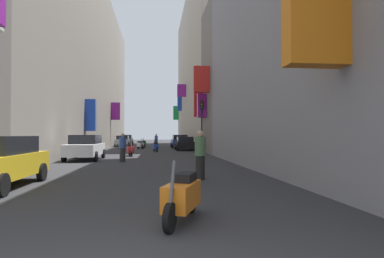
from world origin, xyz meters
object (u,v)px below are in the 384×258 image
scooter_red (130,150)px  parked_car_black (185,143)px  pedestrian_near_right (123,148)px  parked_car_grey (127,140)px  scooter_orange (182,196)px  parked_car_white (85,147)px  scooter_white (140,145)px  pedestrian_near_left (200,155)px  scooter_blue (156,147)px  parked_car_blue (180,141)px  pedestrian_crossing (156,141)px  scooter_green (144,144)px  traffic_light_near_corner (202,117)px  parked_car_silver (123,141)px

scooter_red → parked_car_black: bearing=61.8°
scooter_red → pedestrian_near_right: pedestrian_near_right is taller
parked_car_grey → scooter_orange: parked_car_grey is taller
parked_car_white → pedestrian_near_right: size_ratio=2.69×
scooter_red → scooter_orange: (2.29, -18.62, -0.00)m
parked_car_grey → scooter_white: parked_car_grey is taller
pedestrian_near_left → pedestrian_near_right: size_ratio=1.04×
scooter_white → scooter_blue: bearing=-75.1°
parked_car_grey → parked_car_blue: (7.33, -13.57, 0.01)m
parked_car_blue → parked_car_white: 19.49m
pedestrian_near_right → scooter_orange: bearing=-80.0°
parked_car_blue → pedestrian_crossing: size_ratio=2.75×
pedestrian_crossing → scooter_green: bearing=-140.1°
parked_car_white → traffic_light_near_corner: (8.11, 6.26, 2.20)m
scooter_orange → parked_car_blue: bearing=86.0°
parked_car_grey → traffic_light_near_corner: size_ratio=0.93×
parked_car_silver → scooter_white: size_ratio=2.29×
pedestrian_crossing → parked_car_blue: bearing=-35.4°
traffic_light_near_corner → parked_car_black: bearing=98.5°
scooter_blue → scooter_green: 9.67m
parked_car_silver → pedestrian_crossing: bearing=-41.1°
parked_car_blue → pedestrian_near_right: size_ratio=2.75×
scooter_green → scooter_blue: bearing=-81.8°
scooter_red → pedestrian_near_left: 13.56m
scooter_orange → scooter_white: (-2.14, 30.74, -0.00)m
scooter_white → pedestrian_crossing: (1.74, 4.57, 0.35)m
parked_car_white → scooter_white: bearing=80.3°
scooter_orange → scooter_blue: 24.53m
parked_car_black → scooter_blue: size_ratio=2.42×
parked_car_silver → parked_car_blue: 9.27m
parked_car_black → pedestrian_crossing: size_ratio=2.65×
parked_car_silver → scooter_green: bearing=-59.7°
parked_car_grey → pedestrian_crossing: pedestrian_crossing is taller
scooter_red → scooter_blue: size_ratio=1.07×
parked_car_grey → parked_car_black: size_ratio=0.95×
parked_car_black → traffic_light_near_corner: (0.89, -5.94, 2.29)m
scooter_blue → scooter_white: size_ratio=1.05×
parked_car_grey → scooter_red: size_ratio=2.15×
parked_car_silver → parked_car_blue: bearing=-39.0°
pedestrian_near_left → traffic_light_near_corner: bearing=82.0°
parked_car_black → scooter_red: (-4.73, -8.80, -0.25)m
parked_car_blue → parked_car_white: size_ratio=1.03×
scooter_red → pedestrian_near_left: pedestrian_near_left is taller
scooter_blue → pedestrian_crossing: pedestrian_crossing is taller
parked_car_black → scooter_red: bearing=-118.2°
parked_car_grey → scooter_blue: (4.48, -22.39, -0.33)m
scooter_orange → pedestrian_near_left: size_ratio=1.08×
parked_car_silver → scooter_blue: (4.36, -14.67, -0.29)m
scooter_red → pedestrian_crossing: pedestrian_crossing is taller
scooter_blue → traffic_light_near_corner: size_ratio=0.40×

